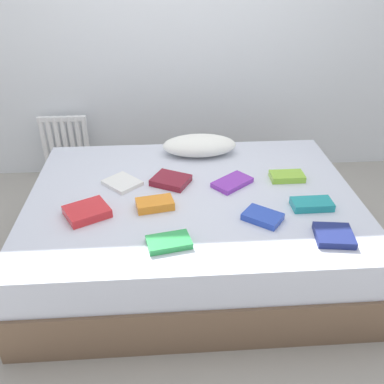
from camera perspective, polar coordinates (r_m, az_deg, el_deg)
ground_plane at (r=2.83m, az=0.07°, el=-8.89°), size 8.00×8.00×0.00m
back_wall at (r=3.55m, az=-1.61°, el=24.19°), size 6.00×0.10×2.80m
bed at (r=2.68m, az=0.07°, el=-4.83°), size 2.00×1.50×0.50m
radiator at (r=3.78m, az=-16.73°, el=6.40°), size 0.40×0.04×0.47m
pillow at (r=3.00m, az=1.01°, el=6.33°), size 0.52×0.28×0.13m
textbook_orange at (r=2.40m, az=-5.04°, el=-1.63°), size 0.23×0.16×0.05m
textbook_blue at (r=2.33m, az=9.52°, el=-3.32°), size 0.24×0.23×0.04m
textbook_maroon at (r=2.64m, az=-2.88°, el=1.58°), size 0.28×0.26×0.04m
textbook_green at (r=2.12m, az=-3.15°, el=-6.79°), size 0.24×0.17×0.03m
textbook_purple at (r=2.64m, az=5.46°, el=1.29°), size 0.28×0.27×0.03m
textbook_lime at (r=2.75m, az=12.71°, el=2.07°), size 0.21×0.12×0.04m
textbook_red at (r=2.40m, az=-14.01°, el=-2.59°), size 0.29×0.27×0.05m
textbook_white at (r=2.66m, az=-9.41°, el=1.24°), size 0.27×0.27×0.02m
textbook_navy at (r=2.28m, az=18.63°, el=-5.58°), size 0.21×0.21×0.04m
textbook_teal at (r=2.49m, az=15.89°, el=-1.60°), size 0.23×0.12×0.04m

